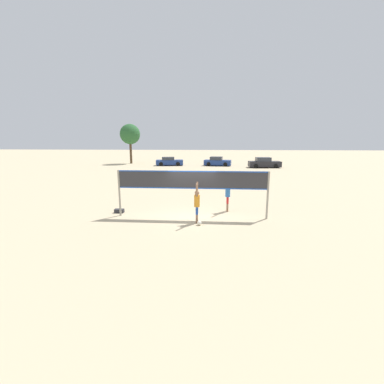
# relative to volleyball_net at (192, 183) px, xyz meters

# --- Properties ---
(ground_plane) EXTENTS (200.00, 200.00, 0.00)m
(ground_plane) POSITION_rel_volleyball_net_xyz_m (0.00, 0.00, -1.83)
(ground_plane) COLOR #C6B28C
(volleyball_net) EXTENTS (7.94, 0.11, 2.49)m
(volleyball_net) POSITION_rel_volleyball_net_xyz_m (0.00, 0.00, 0.00)
(volleyball_net) COLOR gray
(volleyball_net) RESTS_ON ground_plane
(player_spiker) EXTENTS (0.28, 0.69, 2.02)m
(player_spiker) POSITION_rel_volleyball_net_xyz_m (0.31, -0.93, -0.77)
(player_spiker) COLOR #8C664C
(player_spiker) RESTS_ON ground_plane
(player_blocker) EXTENTS (0.28, 0.70, 2.11)m
(player_blocker) POSITION_rel_volleyball_net_xyz_m (1.95, 1.30, -0.72)
(player_blocker) COLOR #8C664C
(player_blocker) RESTS_ON ground_plane
(volleyball) EXTENTS (0.22, 0.22, 0.22)m
(volleyball) POSITION_rel_volleyball_net_xyz_m (0.46, -1.31, -1.72)
(volleyball) COLOR silver
(volleyball) RESTS_ON ground_plane
(gear_bag) EXTENTS (0.52, 0.27, 0.21)m
(gear_bag) POSITION_rel_volleyball_net_xyz_m (-4.18, 0.53, -1.72)
(gear_bag) COLOR #2D2D33
(gear_bag) RESTS_ON ground_plane
(parked_car_near) EXTENTS (4.56, 2.35, 1.39)m
(parked_car_near) POSITION_rel_volleyball_net_xyz_m (-5.88, 28.64, -1.20)
(parked_car_near) COLOR navy
(parked_car_near) RESTS_ON ground_plane
(parked_car_mid) EXTENTS (4.53, 2.47, 1.46)m
(parked_car_mid) POSITION_rel_volleyball_net_xyz_m (1.97, 28.85, -1.17)
(parked_car_mid) COLOR navy
(parked_car_mid) RESTS_ON ground_plane
(parked_car_far) EXTENTS (4.80, 2.06, 1.54)m
(parked_car_far) POSITION_rel_volleyball_net_xyz_m (8.98, 26.42, -1.14)
(parked_car_far) COLOR #232328
(parked_car_far) RESTS_ON ground_plane
(tree_left_cluster) EXTENTS (3.50, 3.50, 6.88)m
(tree_left_cluster) POSITION_rel_volleyball_net_xyz_m (-13.31, 31.93, 3.26)
(tree_left_cluster) COLOR #4C3823
(tree_left_cluster) RESTS_ON ground_plane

